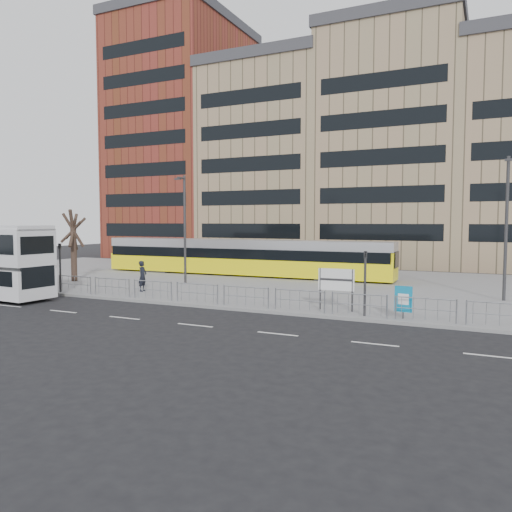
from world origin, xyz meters
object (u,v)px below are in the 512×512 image
at_px(lamp_post_west, 184,225).
at_px(lamp_post_east, 506,222).
at_px(pedestrian, 143,276).
at_px(traffic_light_west, 60,261).
at_px(tram, 240,257).
at_px(bare_tree, 73,208).
at_px(traffic_light_east, 365,275).
at_px(station_sign, 336,282).
at_px(ad_panel, 403,300).

bearing_deg(lamp_post_west, lamp_post_east, 2.80).
distance_m(pedestrian, traffic_light_west, 5.29).
bearing_deg(lamp_post_east, tram, 164.23).
distance_m(lamp_post_east, bare_tree, 29.33).
height_order(traffic_light_east, bare_tree, bare_tree).
bearing_deg(bare_tree, station_sign, -9.75).
distance_m(station_sign, lamp_post_east, 10.91).
height_order(station_sign, ad_panel, station_sign).
distance_m(station_sign, traffic_light_west, 17.82).
bearing_deg(ad_panel, pedestrian, 179.02).
height_order(traffic_light_west, lamp_post_east, lamp_post_east).
bearing_deg(traffic_light_west, station_sign, -18.20).
bearing_deg(traffic_light_east, traffic_light_west, 164.16).
height_order(tram, bare_tree, bare_tree).
distance_m(lamp_post_west, bare_tree, 8.74).
bearing_deg(tram, ad_panel, -41.82).
distance_m(tram, lamp_post_east, 20.59).
relative_size(ad_panel, pedestrian, 0.77).
bearing_deg(ad_panel, station_sign, 174.45).
xyz_separation_m(lamp_post_west, lamp_post_east, (20.79, 1.02, 0.18)).
xyz_separation_m(pedestrian, lamp_post_west, (0.15, 4.66, 3.27)).
height_order(tram, station_sign, tram).
height_order(station_sign, pedestrian, station_sign).
relative_size(tram, bare_tree, 3.30).
distance_m(traffic_light_east, lamp_post_west, 16.40).
height_order(tram, lamp_post_east, lamp_post_east).
bearing_deg(bare_tree, lamp_post_east, 6.67).
bearing_deg(bare_tree, tram, 43.26).
height_order(ad_panel, traffic_light_east, traffic_light_east).
relative_size(pedestrian, lamp_post_east, 0.24).
xyz_separation_m(lamp_post_west, bare_tree, (-8.32, -2.39, 1.21)).
bearing_deg(lamp_post_west, station_sign, -24.92).
distance_m(lamp_post_west, lamp_post_east, 20.82).
xyz_separation_m(station_sign, ad_panel, (3.41, -0.71, -0.58)).
relative_size(ad_panel, lamp_post_east, 0.19).
bearing_deg(traffic_light_west, lamp_post_east, -3.90).
relative_size(station_sign, pedestrian, 1.08).
bearing_deg(pedestrian, ad_panel, -106.04).
relative_size(lamp_post_west, bare_tree, 1.01).
height_order(tram, traffic_light_west, traffic_light_west).
distance_m(station_sign, pedestrian, 13.26).
xyz_separation_m(pedestrian, bare_tree, (-8.17, 2.28, 4.48)).
height_order(pedestrian, traffic_light_east, traffic_light_east).
height_order(traffic_light_west, lamp_post_west, lamp_post_west).
xyz_separation_m(tram, traffic_light_west, (-5.93, -13.64, 0.48)).
distance_m(traffic_light_east, lamp_post_east, 10.32).
height_order(station_sign, traffic_light_east, traffic_light_east).
height_order(lamp_post_east, bare_tree, lamp_post_east).
height_order(ad_panel, traffic_light_west, traffic_light_west).
xyz_separation_m(tram, ad_panel, (15.26, -13.32, -0.61)).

